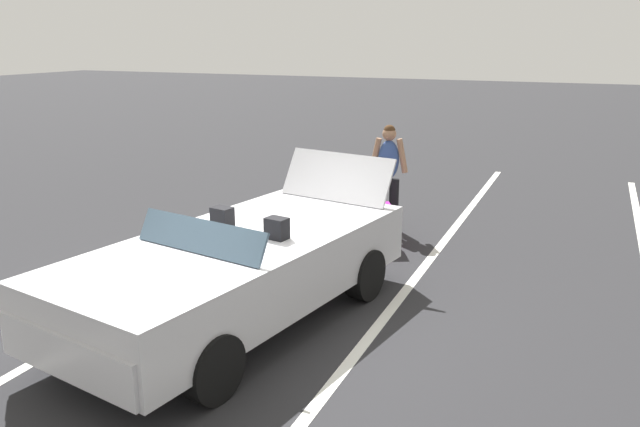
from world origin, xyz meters
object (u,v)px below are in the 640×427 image
suitcase_medium_bright (382,226)px  traveler_person (388,172)px  convertible_car (225,275)px  suitcase_large_black (317,214)px

suitcase_medium_bright → traveler_person: (-0.81, -0.18, 0.62)m
traveler_person → convertible_car: bearing=-16.6°
suitcase_medium_bright → suitcase_large_black: bearing=-27.5°
suitcase_large_black → suitcase_medium_bright: (0.02, 1.02, -0.06)m
convertible_car → suitcase_medium_bright: 3.27m
suitcase_large_black → suitcase_medium_bright: 1.02m
convertible_car → suitcase_large_black: 3.24m
suitcase_large_black → convertible_car: bearing=137.6°
convertible_car → suitcase_large_black: (-3.21, -0.38, -0.22)m
suitcase_medium_bright → traveler_person: bearing=-104.2°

